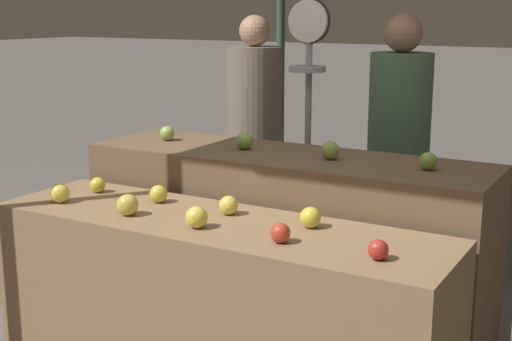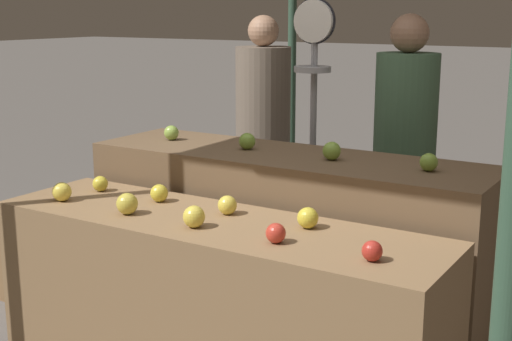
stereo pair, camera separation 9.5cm
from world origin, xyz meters
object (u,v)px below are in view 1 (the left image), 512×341
(person_customer_right, at_px, (255,116))
(wooden_crate_side, at_px, (44,258))
(person_vendor_at_scale, at_px, (399,137))
(produce_scale, at_px, (308,88))

(person_customer_right, height_order, wooden_crate_side, person_customer_right)
(person_customer_right, bearing_deg, person_vendor_at_scale, 171.27)
(wooden_crate_side, bearing_deg, produce_scale, 30.94)
(person_customer_right, distance_m, wooden_crate_side, 1.69)
(produce_scale, distance_m, person_customer_right, 1.04)
(person_vendor_at_scale, relative_size, wooden_crate_side, 3.45)
(wooden_crate_side, bearing_deg, person_vendor_at_scale, 32.04)
(produce_scale, xyz_separation_m, person_customer_right, (-0.73, 0.68, -0.29))
(produce_scale, relative_size, person_vendor_at_scale, 1.05)
(produce_scale, bearing_deg, person_vendor_at_scale, 35.21)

